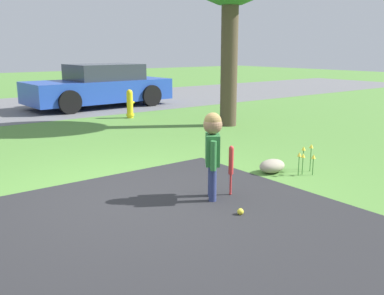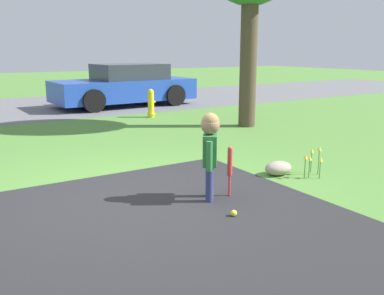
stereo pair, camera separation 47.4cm
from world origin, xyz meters
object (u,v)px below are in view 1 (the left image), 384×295
(baseball_bat, at_px, (231,163))
(fire_hydrant, at_px, (130,104))
(parked_car, at_px, (100,86))
(child, at_px, (213,144))
(sports_ball, at_px, (240,212))

(baseball_bat, xyz_separation_m, fire_hydrant, (2.01, 6.10, -0.04))
(parked_car, bearing_deg, child, 71.32)
(child, relative_size, fire_hydrant, 1.41)
(child, relative_size, parked_car, 0.24)
(fire_hydrant, bearing_deg, parked_car, 81.47)
(fire_hydrant, bearing_deg, sports_ball, -109.56)
(child, bearing_deg, fire_hydrant, 16.15)
(parked_car, bearing_deg, fire_hydrant, 79.94)
(baseball_bat, distance_m, fire_hydrant, 6.42)
(sports_ball, relative_size, fire_hydrant, 0.10)
(baseball_bat, bearing_deg, child, 172.20)
(baseball_bat, height_order, sports_ball, baseball_bat)
(baseball_bat, height_order, fire_hydrant, fire_hydrant)
(baseball_bat, bearing_deg, sports_ball, -122.75)
(baseball_bat, distance_m, parked_car, 8.98)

